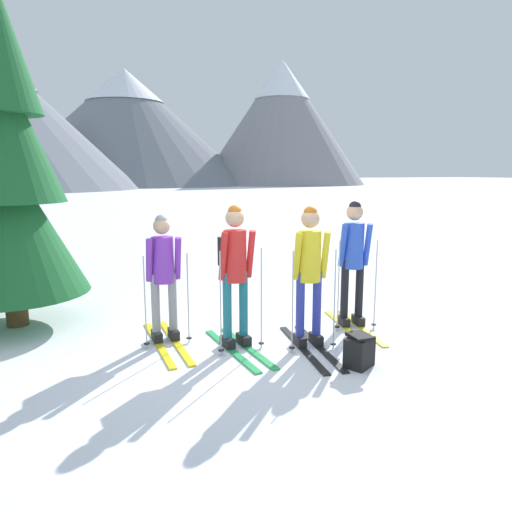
{
  "coord_description": "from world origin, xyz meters",
  "views": [
    {
      "loc": [
        -2.05,
        -5.5,
        2.16
      ],
      "look_at": [
        0.24,
        0.37,
        1.05
      ],
      "focal_mm": 33.1,
      "sensor_mm": 36.0,
      "label": 1
    }
  ],
  "objects_px": {
    "skier_in_yellow": "(310,270)",
    "skier_in_purple": "(163,272)",
    "skier_in_blue": "(353,258)",
    "pine_tree_near": "(4,165)",
    "skier_in_red": "(235,268)",
    "backpack_on_snow_front": "(359,351)"
  },
  "relations": [
    {
      "from": "skier_in_yellow",
      "to": "skier_in_purple",
      "type": "bearing_deg",
      "value": 152.82
    },
    {
      "from": "skier_in_blue",
      "to": "pine_tree_near",
      "type": "xyz_separation_m",
      "value": [
        -4.45,
        1.77,
        1.28
      ]
    },
    {
      "from": "skier_in_red",
      "to": "pine_tree_near",
      "type": "relative_size",
      "value": 0.36
    },
    {
      "from": "skier_in_yellow",
      "to": "pine_tree_near",
      "type": "distance_m",
      "value": 4.37
    },
    {
      "from": "skier_in_purple",
      "to": "pine_tree_near",
      "type": "distance_m",
      "value": 2.69
    },
    {
      "from": "skier_in_red",
      "to": "pine_tree_near",
      "type": "distance_m",
      "value": 3.51
    },
    {
      "from": "skier_in_purple",
      "to": "skier_in_yellow",
      "type": "xyz_separation_m",
      "value": [
        1.65,
        -0.85,
        0.06
      ]
    },
    {
      "from": "backpack_on_snow_front",
      "to": "skier_in_yellow",
      "type": "bearing_deg",
      "value": 106.52
    },
    {
      "from": "skier_in_yellow",
      "to": "skier_in_red",
      "type": "bearing_deg",
      "value": 159.96
    },
    {
      "from": "skier_in_yellow",
      "to": "backpack_on_snow_front",
      "type": "distance_m",
      "value": 1.14
    },
    {
      "from": "skier_in_red",
      "to": "skier_in_yellow",
      "type": "bearing_deg",
      "value": -20.04
    },
    {
      "from": "skier_in_red",
      "to": "backpack_on_snow_front",
      "type": "relative_size",
      "value": 4.51
    },
    {
      "from": "skier_in_purple",
      "to": "backpack_on_snow_front",
      "type": "distance_m",
      "value": 2.61
    },
    {
      "from": "pine_tree_near",
      "to": "skier_in_purple",
      "type": "bearing_deg",
      "value": -36.93
    },
    {
      "from": "backpack_on_snow_front",
      "to": "pine_tree_near",
      "type": "bearing_deg",
      "value": 141.0
    },
    {
      "from": "skier_in_yellow",
      "to": "pine_tree_near",
      "type": "xyz_separation_m",
      "value": [
        -3.52,
        2.25,
        1.29
      ]
    },
    {
      "from": "pine_tree_near",
      "to": "backpack_on_snow_front",
      "type": "bearing_deg",
      "value": -39.0
    },
    {
      "from": "skier_in_purple",
      "to": "skier_in_red",
      "type": "distance_m",
      "value": 0.96
    },
    {
      "from": "backpack_on_snow_front",
      "to": "skier_in_purple",
      "type": "bearing_deg",
      "value": 139.06
    },
    {
      "from": "pine_tree_near",
      "to": "backpack_on_snow_front",
      "type": "height_order",
      "value": "pine_tree_near"
    },
    {
      "from": "skier_in_purple",
      "to": "skier_in_yellow",
      "type": "relative_size",
      "value": 0.98
    },
    {
      "from": "skier_in_yellow",
      "to": "pine_tree_near",
      "type": "height_order",
      "value": "pine_tree_near"
    }
  ]
}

